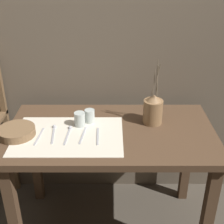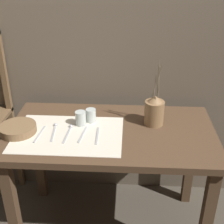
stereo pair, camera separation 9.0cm
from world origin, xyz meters
The scene contains 13 objects.
ground_plane centered at (0.00, 0.00, 0.00)m, with size 12.00×12.00×0.00m, color #473F35.
stone_wall_back centered at (0.00, 0.44, 1.20)m, with size 7.00×0.06×2.40m.
wooden_table centered at (0.00, 0.00, 0.65)m, with size 1.21×0.67×0.76m.
linen_cloth centered at (-0.24, -0.06, 0.76)m, with size 0.61×0.42×0.00m.
pitcher_with_flowers centered at (0.25, 0.09, 0.84)m, with size 0.12×0.12×0.40m.
wooden_bowl centered at (-0.53, -0.06, 0.78)m, with size 0.21×0.21×0.05m.
glass_tumbler_near centered at (-0.18, 0.05, 0.80)m, with size 0.06×0.06×0.08m.
glass_tumbler_far centered at (-0.13, 0.10, 0.80)m, with size 0.06×0.06×0.08m.
fork_inner centered at (-0.40, -0.07, 0.76)m, with size 0.03×0.18×0.00m.
spoon_outer centered at (-0.33, -0.01, 0.76)m, with size 0.03×0.19×0.02m.
spoon_inner centered at (-0.24, -0.02, 0.76)m, with size 0.03×0.19×0.02m.
knife_center centered at (-0.16, -0.06, 0.76)m, with size 0.03×0.18×0.00m.
fork_outer centered at (-0.07, -0.07, 0.76)m, with size 0.02×0.18×0.00m.
Camera 1 is at (0.01, -1.55, 1.69)m, focal length 50.00 mm.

